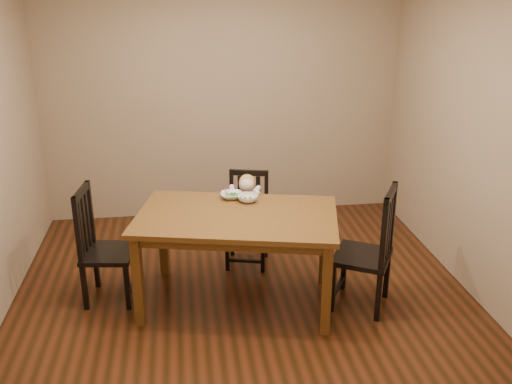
{
  "coord_description": "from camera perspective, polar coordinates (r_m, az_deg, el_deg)",
  "views": [
    {
      "loc": [
        -0.49,
        -4.33,
        2.63
      ],
      "look_at": [
        0.14,
        0.25,
        0.89
      ],
      "focal_mm": 40.0,
      "sensor_mm": 36.0,
      "label": 1
    }
  ],
  "objects": [
    {
      "name": "fork",
      "position": [
        4.98,
        -2.95,
        -0.2
      ],
      "size": [
        0.03,
        0.11,
        0.04
      ],
      "rotation": [
        0.0,
        0.0,
        0.16
      ],
      "color": "silver",
      "rests_on": "bowl_peas"
    },
    {
      "name": "room",
      "position": [
        4.54,
        -1.33,
        4.24
      ],
      "size": [
        4.01,
        4.01,
        2.71
      ],
      "color": "#48200F",
      "rests_on": "ground"
    },
    {
      "name": "bowl_veg",
      "position": [
        4.93,
        -0.83,
        -0.63
      ],
      "size": [
        0.19,
        0.19,
        0.06
      ],
      "primitive_type": "imported",
      "rotation": [
        0.0,
        0.0,
        -0.08
      ],
      "color": "silver",
      "rests_on": "dining_table"
    },
    {
      "name": "chair_left",
      "position": [
        5.04,
        -15.12,
        -5.34
      ],
      "size": [
        0.47,
        0.49,
        1.01
      ],
      "rotation": [
        0.0,
        0.0,
        -1.7
      ],
      "color": "black",
      "rests_on": "room"
    },
    {
      "name": "chair_right",
      "position": [
        4.83,
        11.26,
        -5.81
      ],
      "size": [
        0.61,
        0.62,
        1.07
      ],
      "rotation": [
        0.0,
        0.0,
        1.05
      ],
      "color": "black",
      "rests_on": "room"
    },
    {
      "name": "toddler",
      "position": [
        5.42,
        -0.91,
        -1.89
      ],
      "size": [
        0.35,
        0.4,
        0.47
      ],
      "primitive_type": null,
      "rotation": [
        0.0,
        0.0,
        2.89
      ],
      "color": "silver",
      "rests_on": "chair_child"
    },
    {
      "name": "chair_child",
      "position": [
        5.5,
        -0.84,
        -2.86
      ],
      "size": [
        0.47,
        0.46,
        0.91
      ],
      "rotation": [
        0.0,
        0.0,
        2.89
      ],
      "color": "black",
      "rests_on": "room"
    },
    {
      "name": "dining_table",
      "position": [
        4.71,
        -1.92,
        -3.3
      ],
      "size": [
        1.81,
        1.32,
        0.82
      ],
      "rotation": [
        0.0,
        0.0,
        -0.23
      ],
      "color": "#512F13",
      "rests_on": "room"
    },
    {
      "name": "bowl_peas",
      "position": [
        5.01,
        -2.46,
        -0.36
      ],
      "size": [
        0.19,
        0.19,
        0.05
      ],
      "primitive_type": "imported",
      "rotation": [
        0.0,
        0.0,
        -0.0
      ],
      "color": "silver",
      "rests_on": "dining_table"
    }
  ]
}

